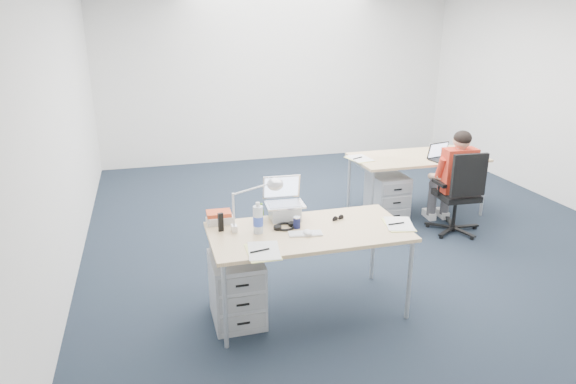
{
  "coord_description": "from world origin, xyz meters",
  "views": [
    {
      "loc": [
        -2.22,
        -5.0,
        2.37
      ],
      "look_at": [
        -1.04,
        -0.74,
        0.85
      ],
      "focal_mm": 32.0,
      "sensor_mm": 36.0,
      "label": 1
    }
  ],
  "objects_px": {
    "drawer_pedestal_near": "(237,289)",
    "can_koozie": "(297,222)",
    "headphones": "(285,226)",
    "far_cup": "(432,147)",
    "desk_far": "(417,160)",
    "desk_lamp": "(250,204)",
    "wireless_keyboard": "(305,233)",
    "computer_mouse": "(308,233)",
    "seated_person": "(452,179)",
    "bear_figurine": "(259,211)",
    "drawer_pedestal_far": "(387,196)",
    "dark_laptop": "(444,152)",
    "water_bottle": "(258,218)",
    "silver_laptop": "(285,199)",
    "cordless_phone": "(221,222)",
    "office_chair": "(456,209)",
    "desk_near": "(308,235)",
    "sunglasses": "(338,218)",
    "book_stack": "(220,217)"
  },
  "relations": [
    {
      "from": "computer_mouse",
      "to": "dark_laptop",
      "type": "height_order",
      "value": "dark_laptop"
    },
    {
      "from": "computer_mouse",
      "to": "cordless_phone",
      "type": "distance_m",
      "value": 0.7
    },
    {
      "from": "wireless_keyboard",
      "to": "desk_lamp",
      "type": "distance_m",
      "value": 0.5
    },
    {
      "from": "drawer_pedestal_far",
      "to": "dark_laptop",
      "type": "distance_m",
      "value": 0.86
    },
    {
      "from": "office_chair",
      "to": "headphones",
      "type": "xyz_separation_m",
      "value": [
        -2.31,
        -1.02,
        0.47
      ]
    },
    {
      "from": "can_koozie",
      "to": "desk_lamp",
      "type": "xyz_separation_m",
      "value": [
        -0.37,
        0.07,
        0.17
      ]
    },
    {
      "from": "desk_far",
      "to": "bear_figurine",
      "type": "relative_size",
      "value": 10.69
    },
    {
      "from": "wireless_keyboard",
      "to": "desk_lamp",
      "type": "bearing_deg",
      "value": 161.32
    },
    {
      "from": "desk_far",
      "to": "computer_mouse",
      "type": "distance_m",
      "value": 2.81
    },
    {
      "from": "book_stack",
      "to": "drawer_pedestal_far",
      "type": "bearing_deg",
      "value": 31.94
    },
    {
      "from": "desk_near",
      "to": "computer_mouse",
      "type": "xyz_separation_m",
      "value": [
        -0.04,
        -0.09,
        0.07
      ]
    },
    {
      "from": "cordless_phone",
      "to": "far_cup",
      "type": "height_order",
      "value": "cordless_phone"
    },
    {
      "from": "headphones",
      "to": "far_cup",
      "type": "height_order",
      "value": "far_cup"
    },
    {
      "from": "drawer_pedestal_far",
      "to": "wireless_keyboard",
      "type": "bearing_deg",
      "value": -131.69
    },
    {
      "from": "computer_mouse",
      "to": "dark_laptop",
      "type": "xyz_separation_m",
      "value": [
        2.23,
        1.67,
        0.09
      ]
    },
    {
      "from": "wireless_keyboard",
      "to": "computer_mouse",
      "type": "relative_size",
      "value": 2.45
    },
    {
      "from": "desk_far",
      "to": "desk_lamp",
      "type": "height_order",
      "value": "desk_lamp"
    },
    {
      "from": "drawer_pedestal_near",
      "to": "can_koozie",
      "type": "xyz_separation_m",
      "value": [
        0.52,
        0.06,
        0.5
      ]
    },
    {
      "from": "dark_laptop",
      "to": "desk_lamp",
      "type": "bearing_deg",
      "value": -164.44
    },
    {
      "from": "headphones",
      "to": "book_stack",
      "type": "relative_size",
      "value": 0.96
    },
    {
      "from": "desk_near",
      "to": "computer_mouse",
      "type": "height_order",
      "value": "computer_mouse"
    },
    {
      "from": "wireless_keyboard",
      "to": "water_bottle",
      "type": "relative_size",
      "value": 1.03
    },
    {
      "from": "seated_person",
      "to": "silver_laptop",
      "type": "distance_m",
      "value": 2.5
    },
    {
      "from": "water_bottle",
      "to": "can_koozie",
      "type": "bearing_deg",
      "value": 1.93
    },
    {
      "from": "can_koozie",
      "to": "computer_mouse",
      "type": "bearing_deg",
      "value": -74.57
    },
    {
      "from": "headphones",
      "to": "far_cup",
      "type": "bearing_deg",
      "value": 21.36
    },
    {
      "from": "computer_mouse",
      "to": "can_koozie",
      "type": "distance_m",
      "value": 0.16
    },
    {
      "from": "desk_near",
      "to": "dark_laptop",
      "type": "xyz_separation_m",
      "value": [
        2.2,
        1.58,
        0.15
      ]
    },
    {
      "from": "desk_lamp",
      "to": "book_stack",
      "type": "bearing_deg",
      "value": 128.53
    },
    {
      "from": "can_koozie",
      "to": "drawer_pedestal_far",
      "type": "bearing_deg",
      "value": 45.48
    },
    {
      "from": "drawer_pedestal_near",
      "to": "can_koozie",
      "type": "bearing_deg",
      "value": 6.41
    },
    {
      "from": "seated_person",
      "to": "sunglasses",
      "type": "relative_size",
      "value": 9.96
    },
    {
      "from": "wireless_keyboard",
      "to": "computer_mouse",
      "type": "distance_m",
      "value": 0.02
    },
    {
      "from": "computer_mouse",
      "to": "cordless_phone",
      "type": "height_order",
      "value": "cordless_phone"
    },
    {
      "from": "office_chair",
      "to": "can_koozie",
      "type": "xyz_separation_m",
      "value": [
        -2.22,
        -1.05,
        0.5
      ]
    },
    {
      "from": "water_bottle",
      "to": "silver_laptop",
      "type": "bearing_deg",
      "value": 39.9
    },
    {
      "from": "sunglasses",
      "to": "office_chair",
      "type": "bearing_deg",
      "value": 10.14
    },
    {
      "from": "desk_far",
      "to": "computer_mouse",
      "type": "xyz_separation_m",
      "value": [
        -2.04,
        -1.93,
        0.07
      ]
    },
    {
      "from": "seated_person",
      "to": "bear_figurine",
      "type": "relative_size",
      "value": 7.86
    },
    {
      "from": "cordless_phone",
      "to": "far_cup",
      "type": "relative_size",
      "value": 1.72
    },
    {
      "from": "drawer_pedestal_far",
      "to": "silver_laptop",
      "type": "distance_m",
      "value": 2.32
    },
    {
      "from": "desk_lamp",
      "to": "silver_laptop",
      "type": "bearing_deg",
      "value": 18.73
    },
    {
      "from": "can_koozie",
      "to": "desk_far",
      "type": "bearing_deg",
      "value": 40.47
    },
    {
      "from": "desk_far",
      "to": "can_koozie",
      "type": "bearing_deg",
      "value": -139.53
    },
    {
      "from": "desk_lamp",
      "to": "office_chair",
      "type": "bearing_deg",
      "value": 14.05
    },
    {
      "from": "seated_person",
      "to": "wireless_keyboard",
      "type": "bearing_deg",
      "value": -143.68
    },
    {
      "from": "wireless_keyboard",
      "to": "desk_lamp",
      "type": "height_order",
      "value": "desk_lamp"
    },
    {
      "from": "dark_laptop",
      "to": "seated_person",
      "type": "bearing_deg",
      "value": -113.01
    },
    {
      "from": "silver_laptop",
      "to": "office_chair",
      "type": "bearing_deg",
      "value": 23.24
    },
    {
      "from": "drawer_pedestal_far",
      "to": "bear_figurine",
      "type": "height_order",
      "value": "bear_figurine"
    }
  ]
}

